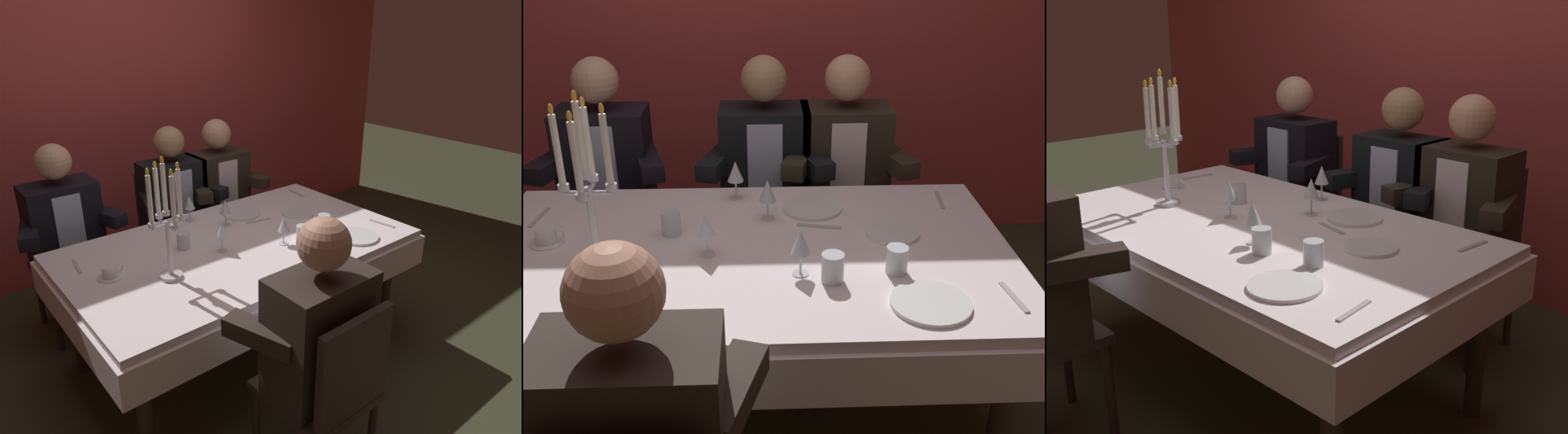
# 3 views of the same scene
# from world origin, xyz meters

# --- Properties ---
(ground_plane) EXTENTS (12.00, 12.00, 0.00)m
(ground_plane) POSITION_xyz_m (0.00, 0.00, 0.00)
(ground_plane) COLOR #363824
(back_wall) EXTENTS (6.00, 0.12, 2.70)m
(back_wall) POSITION_xyz_m (0.00, 1.66, 1.35)
(back_wall) COLOR #BB4343
(back_wall) RESTS_ON ground_plane
(dining_table) EXTENTS (1.94, 1.14, 0.74)m
(dining_table) POSITION_xyz_m (0.00, 0.00, 0.62)
(dining_table) COLOR white
(dining_table) RESTS_ON ground_plane
(candelabra) EXTENTS (0.19, 0.19, 0.61)m
(candelabra) POSITION_xyz_m (-0.49, -0.12, 1.03)
(candelabra) COLOR silver
(candelabra) RESTS_ON dining_table
(dinner_plate_0) EXTENTS (0.25, 0.25, 0.01)m
(dinner_plate_0) POSITION_xyz_m (0.57, -0.38, 0.75)
(dinner_plate_0) COLOR white
(dinner_plate_0) RESTS_ON dining_table
(dinner_plate_1) EXTENTS (0.20, 0.20, 0.01)m
(dinner_plate_1) POSITION_xyz_m (0.54, 0.09, 0.75)
(dinner_plate_1) COLOR white
(dinner_plate_1) RESTS_ON dining_table
(dinner_plate_2) EXTENTS (0.24, 0.24, 0.01)m
(dinner_plate_2) POSITION_xyz_m (0.26, 0.32, 0.75)
(dinner_plate_2) COLOR white
(dinner_plate_2) RESTS_ON dining_table
(wine_glass_0) EXTENTS (0.07, 0.07, 0.16)m
(wine_glass_0) POSITION_xyz_m (-0.13, -0.04, 0.85)
(wine_glass_0) COLOR silver
(wine_glass_0) RESTS_ON dining_table
(wine_glass_1) EXTENTS (0.07, 0.07, 0.16)m
(wine_glass_1) POSITION_xyz_m (0.18, -0.18, 0.86)
(wine_glass_1) COLOR silver
(wine_glass_1) RESTS_ON dining_table
(wine_glass_2) EXTENTS (0.07, 0.07, 0.16)m
(wine_glass_2) POSITION_xyz_m (0.08, 0.24, 0.85)
(wine_glass_2) COLOR silver
(wine_glass_2) RESTS_ON dining_table
(wine_glass_3) EXTENTS (0.07, 0.07, 0.16)m
(wine_glass_3) POSITION_xyz_m (-0.05, 0.44, 0.85)
(wine_glass_3) COLOR silver
(wine_glass_3) RESTS_ON dining_table
(water_tumbler_0) EXTENTS (0.07, 0.07, 0.09)m
(water_tumbler_0) POSITION_xyz_m (-0.28, 0.13, 0.79)
(water_tumbler_0) COLOR silver
(water_tumbler_0) RESTS_ON dining_table
(water_tumbler_1) EXTENTS (0.07, 0.07, 0.09)m
(water_tumbler_1) POSITION_xyz_m (0.50, -0.18, 0.79)
(water_tumbler_1) COLOR silver
(water_tumbler_1) RESTS_ON dining_table
(water_tumbler_2) EXTENTS (0.07, 0.07, 0.10)m
(water_tumbler_2) POSITION_xyz_m (0.28, -0.22, 0.79)
(water_tumbler_2) COLOR silver
(water_tumbler_2) RESTS_ON dining_table
(coffee_cup_0) EXTENTS (0.13, 0.12, 0.06)m
(coffee_cup_0) POSITION_xyz_m (-0.72, 0.07, 0.77)
(coffee_cup_0) COLOR white
(coffee_cup_0) RESTS_ON dining_table
(spoon_0) EXTENTS (0.17, 0.05, 0.01)m
(spoon_0) POSITION_xyz_m (0.28, 0.16, 0.74)
(spoon_0) COLOR #B7B7BC
(spoon_0) RESTS_ON dining_table
(spoon_1) EXTENTS (0.03, 0.17, 0.01)m
(spoon_1) POSITION_xyz_m (0.80, 0.38, 0.74)
(spoon_1) COLOR #B7B7BC
(spoon_1) RESTS_ON dining_table
(fork_2) EXTENTS (0.04, 0.17, 0.01)m
(fork_2) POSITION_xyz_m (0.84, -0.35, 0.74)
(fork_2) COLOR #B7B7BC
(fork_2) RESTS_ON dining_table
(fork_3) EXTENTS (0.04, 0.17, 0.01)m
(fork_3) POSITION_xyz_m (-0.81, 0.28, 0.74)
(fork_3) COLOR #B7B7BC
(fork_3) RESTS_ON dining_table
(seated_diner_0) EXTENTS (0.63, 0.48, 1.24)m
(seated_diner_0) POSITION_xyz_m (-0.68, 0.89, 0.74)
(seated_diner_0) COLOR #312621
(seated_diner_0) RESTS_ON ground_plane
(seated_diner_2) EXTENTS (0.63, 0.48, 1.24)m
(seated_diner_2) POSITION_xyz_m (0.08, 0.89, 0.74)
(seated_diner_2) COLOR #312621
(seated_diner_2) RESTS_ON ground_plane
(seated_diner_3) EXTENTS (0.63, 0.48, 1.24)m
(seated_diner_3) POSITION_xyz_m (0.46, 0.89, 0.74)
(seated_diner_3) COLOR #312621
(seated_diner_3) RESTS_ON ground_plane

